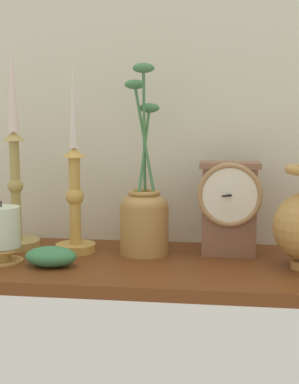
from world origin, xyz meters
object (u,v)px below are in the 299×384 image
object	(u,v)px
mantel_clock	(229,206)
candlestick_tall_left	(75,193)
pillar_candle_front	(2,233)
brass_vase_jar	(144,214)
candlestick_tall_center	(15,180)

from	to	relation	value
mantel_clock	candlestick_tall_left	xyz separation A→B (cm)	(-32.58, -1.96, 2.42)
candlestick_tall_left	pillar_candle_front	xyz separation A→B (cm)	(-12.23, -9.99, -6.90)
mantel_clock	brass_vase_jar	world-z (taller)	brass_vase_jar
candlestick_tall_left	candlestick_tall_center	xyz separation A→B (cm)	(-13.78, 1.63, 2.29)
candlestick_tall_center	pillar_candle_front	size ratio (longest dim) A/B	3.77
mantel_clock	pillar_candle_front	xyz separation A→B (cm)	(-44.81, -11.96, -4.48)
candlestick_tall_center	brass_vase_jar	xyz separation A→B (cm)	(28.61, -0.85, -6.65)
candlestick_tall_left	brass_vase_jar	world-z (taller)	candlestick_tall_left
mantel_clock	candlestick_tall_left	world-z (taller)	candlestick_tall_left
candlestick_tall_center	brass_vase_jar	world-z (taller)	candlestick_tall_center
candlestick_tall_left	brass_vase_jar	bearing A→B (deg)	3.00
candlestick_tall_left	candlestick_tall_center	bearing A→B (deg)	173.27
pillar_candle_front	candlestick_tall_left	bearing A→B (deg)	39.24
candlestick_tall_left	brass_vase_jar	distance (cm)	15.47
candlestick_tall_left	pillar_candle_front	distance (cm)	17.24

